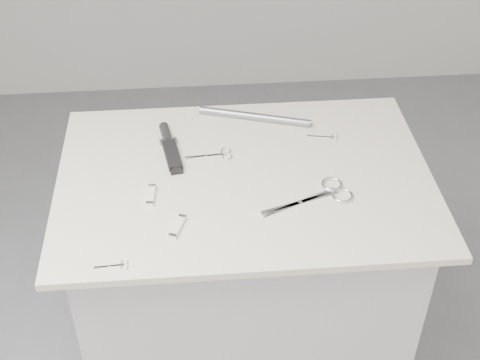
{
  "coord_description": "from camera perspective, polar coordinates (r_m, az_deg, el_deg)",
  "views": [
    {
      "loc": [
        -0.13,
        -1.39,
        2.04
      ],
      "look_at": [
        -0.01,
        -0.02,
        0.92
      ],
      "focal_mm": 50.0,
      "sensor_mm": 36.0,
      "label": 1
    }
  ],
  "objects": [
    {
      "name": "large_shears",
      "position": [
        1.73,
        7.19,
        -1.22
      ],
      "size": [
        0.25,
        0.15,
        0.01
      ],
      "rotation": [
        0.0,
        0.0,
        0.37
      ],
      "color": "silver",
      "rests_on": "display_board"
    },
    {
      "name": "display_board",
      "position": [
        1.79,
        0.41,
        0.12
      ],
      "size": [
        1.0,
        0.7,
        0.02
      ],
      "primitive_type": "cube",
      "color": "beige",
      "rests_on": "plinth"
    },
    {
      "name": "pocket_knife_b",
      "position": [
        1.73,
        -7.6,
        -1.31
      ],
      "size": [
        0.02,
        0.08,
        0.01
      ],
      "rotation": [
        0.0,
        0.0,
        1.49
      ],
      "color": "white",
      "rests_on": "display_board"
    },
    {
      "name": "pocket_knife_a",
      "position": [
        1.63,
        -5.34,
        -4.0
      ],
      "size": [
        0.04,
        0.08,
        0.01
      ],
      "rotation": [
        0.0,
        0.0,
        1.21
      ],
      "color": "white",
      "rests_on": "display_board"
    },
    {
      "name": "plinth",
      "position": [
        2.11,
        0.35,
        -9.63
      ],
      "size": [
        0.9,
        0.6,
        0.9
      ],
      "primitive_type": "cube",
      "color": "beige",
      "rests_on": "ground"
    },
    {
      "name": "embroidery_scissors_a",
      "position": [
        1.86,
        -1.89,
        2.19
      ],
      "size": [
        0.13,
        0.06,
        0.0
      ],
      "rotation": [
        0.0,
        0.0,
        0.08
      ],
      "color": "silver",
      "rests_on": "display_board"
    },
    {
      "name": "tiny_scissors",
      "position": [
        1.57,
        -10.51,
        -7.19
      ],
      "size": [
        0.08,
        0.03,
        0.0
      ],
      "rotation": [
        0.0,
        0.0,
        0.06
      ],
      "color": "silver",
      "rests_on": "display_board"
    },
    {
      "name": "embroidery_scissors_b",
      "position": [
        1.94,
        7.48,
        3.65
      ],
      "size": [
        0.09,
        0.04,
        0.0
      ],
      "rotation": [
        0.0,
        0.0,
        -0.2
      ],
      "color": "silver",
      "rests_on": "display_board"
    },
    {
      "name": "sheathed_knife",
      "position": [
        1.89,
        -6.05,
        2.97
      ],
      "size": [
        0.07,
        0.21,
        0.03
      ],
      "rotation": [
        0.0,
        0.0,
        1.74
      ],
      "color": "black",
      "rests_on": "display_board"
    },
    {
      "name": "metal_rail",
      "position": [
        1.99,
        1.24,
        5.43
      ],
      "size": [
        0.33,
        0.12,
        0.02
      ],
      "primitive_type": "cylinder",
      "rotation": [
        0.0,
        1.57,
        -0.31
      ],
      "color": "gray",
      "rests_on": "display_board"
    }
  ]
}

